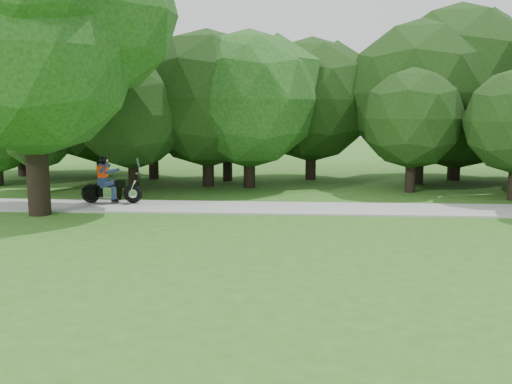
{
  "coord_description": "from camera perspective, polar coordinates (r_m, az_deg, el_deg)",
  "views": [
    {
      "loc": [
        -2.56,
        -10.55,
        3.41
      ],
      "look_at": [
        -3.47,
        2.87,
        1.35
      ],
      "focal_mm": 40.0,
      "sensor_mm": 36.0,
      "label": 1
    }
  ],
  "objects": [
    {
      "name": "tree_line",
      "position": [
        25.52,
        11.08,
        9.19
      ],
      "size": [
        39.27,
        11.57,
        7.9
      ],
      "color": "black",
      "rests_on": "ground"
    },
    {
      "name": "big_tree_west",
      "position": [
        19.29,
        -21.37,
        15.12
      ],
      "size": [
        8.64,
        6.56,
        9.96
      ],
      "color": "black",
      "rests_on": "ground"
    },
    {
      "name": "touring_motorcycle",
      "position": [
        20.21,
        -14.62,
        0.57
      ],
      "size": [
        2.13,
        0.68,
        1.62
      ],
      "rotation": [
        0.0,
        0.0,
        0.06
      ],
      "color": "black",
      "rests_on": "walkway"
    },
    {
      "name": "ground",
      "position": [
        11.38,
        16.89,
        -9.11
      ],
      "size": [
        100.0,
        100.0,
        0.0
      ],
      "primitive_type": "plane",
      "color": "#31621C",
      "rests_on": "ground"
    },
    {
      "name": "walkway",
      "position": [
        19.03,
        11.54,
        -1.7
      ],
      "size": [
        60.0,
        2.2,
        0.06
      ],
      "primitive_type": "cube",
      "color": "#999994",
      "rests_on": "ground"
    }
  ]
}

